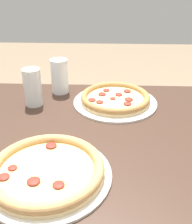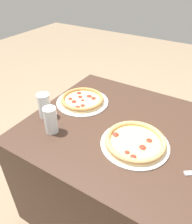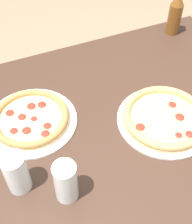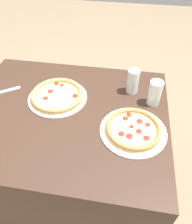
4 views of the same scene
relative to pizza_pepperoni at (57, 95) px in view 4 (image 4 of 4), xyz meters
The scene contains 6 objects.
ground_plane 0.73m from the pizza_pepperoni, 121.06° to the left, with size 8.00×8.00×0.00m, color #847056.
table 0.39m from the pizza_pepperoni, 121.06° to the left, with size 1.12×0.91×0.70m.
pizza_pepperoni is the anchor object (origin of this frame).
pizza_veggie 0.48m from the pizza_pepperoni, 157.20° to the left, with size 0.33×0.33×0.04m.
glass_water 0.44m from the pizza_pepperoni, 162.34° to the right, with size 0.07×0.07×0.15m.
glass_lemonade 0.54m from the pizza_pepperoni, behind, with size 0.07×0.07×0.14m.
Camera 4 is at (-0.31, 0.81, 1.53)m, focal length 35.00 mm.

